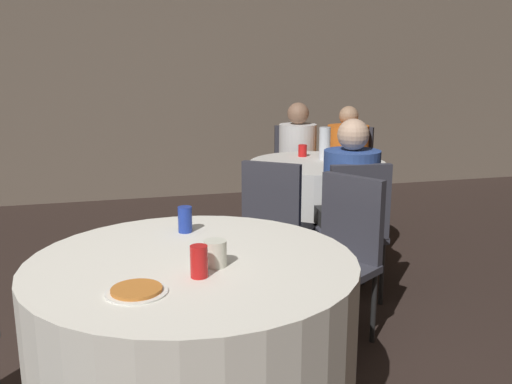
{
  "coord_description": "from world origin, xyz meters",
  "views": [
    {
      "loc": [
        -0.09,
        -2.1,
        1.55
      ],
      "look_at": [
        0.64,
        0.76,
        0.85
      ],
      "focal_mm": 40.0,
      "sensor_mm": 36.0,
      "label": 1
    }
  ],
  "objects_px": {
    "chair_far_southwest": "(276,218)",
    "soda_can_red": "(199,262)",
    "person_blue_shirt": "(347,205)",
    "soda_can_blue": "(185,219)",
    "table_far": "(316,208)",
    "chair_near_northeast": "(342,245)",
    "chair_far_northeast": "(350,167)",
    "person_white_shirt": "(299,164)",
    "pizza_plate_near": "(137,291)",
    "chair_far_north": "(295,166)",
    "person_orange_shirt": "(345,166)",
    "table_near": "(194,345)",
    "chair_far_south": "(355,221)",
    "bottle_far": "(325,143)"
  },
  "relations": [
    {
      "from": "chair_far_north",
      "to": "person_blue_shirt",
      "type": "xyz_separation_m",
      "value": [
        -0.21,
        -1.73,
        0.06
      ]
    },
    {
      "from": "chair_near_northeast",
      "to": "chair_far_south",
      "type": "distance_m",
      "value": 0.51
    },
    {
      "from": "chair_far_south",
      "to": "table_far",
      "type": "bearing_deg",
      "value": 90.0
    },
    {
      "from": "pizza_plate_near",
      "to": "chair_near_northeast",
      "type": "bearing_deg",
      "value": 37.33
    },
    {
      "from": "table_near",
      "to": "chair_near_northeast",
      "type": "height_order",
      "value": "chair_near_northeast"
    },
    {
      "from": "chair_far_northeast",
      "to": "pizza_plate_near",
      "type": "height_order",
      "value": "chair_far_northeast"
    },
    {
      "from": "table_far",
      "to": "chair_far_northeast",
      "type": "bearing_deg",
      "value": 50.73
    },
    {
      "from": "chair_far_northeast",
      "to": "soda_can_red",
      "type": "xyz_separation_m",
      "value": [
        -1.87,
        -2.9,
        0.27
      ]
    },
    {
      "from": "table_near",
      "to": "bottle_far",
      "type": "height_order",
      "value": "bottle_far"
    },
    {
      "from": "table_far",
      "to": "chair_far_north",
      "type": "relative_size",
      "value": 1.16
    },
    {
      "from": "chair_far_northeast",
      "to": "soda_can_red",
      "type": "height_order",
      "value": "chair_far_northeast"
    },
    {
      "from": "bottle_far",
      "to": "person_orange_shirt",
      "type": "bearing_deg",
      "value": 51.99
    },
    {
      "from": "table_near",
      "to": "soda_can_red",
      "type": "relative_size",
      "value": 11.04
    },
    {
      "from": "person_white_shirt",
      "to": "chair_near_northeast",
      "type": "bearing_deg",
      "value": 85.79
    },
    {
      "from": "chair_near_northeast",
      "to": "chair_far_north",
      "type": "xyz_separation_m",
      "value": [
        0.49,
        2.33,
        0.0
      ]
    },
    {
      "from": "soda_can_blue",
      "to": "chair_near_northeast",
      "type": "bearing_deg",
      "value": 12.91
    },
    {
      "from": "table_far",
      "to": "bottle_far",
      "type": "height_order",
      "value": "bottle_far"
    },
    {
      "from": "chair_far_northeast",
      "to": "soda_can_blue",
      "type": "relative_size",
      "value": 7.57
    },
    {
      "from": "person_blue_shirt",
      "to": "pizza_plate_near",
      "type": "distance_m",
      "value": 2.05
    },
    {
      "from": "person_white_shirt",
      "to": "bottle_far",
      "type": "bearing_deg",
      "value": 96.69
    },
    {
      "from": "table_far",
      "to": "soda_can_red",
      "type": "bearing_deg",
      "value": -120.38
    },
    {
      "from": "table_near",
      "to": "chair_far_south",
      "type": "height_order",
      "value": "chair_far_south"
    },
    {
      "from": "chair_far_north",
      "to": "person_blue_shirt",
      "type": "relative_size",
      "value": 0.78
    },
    {
      "from": "chair_far_south",
      "to": "chair_near_northeast",
      "type": "bearing_deg",
      "value": -115.72
    },
    {
      "from": "person_white_shirt",
      "to": "pizza_plate_near",
      "type": "relative_size",
      "value": 5.26
    },
    {
      "from": "pizza_plate_near",
      "to": "bottle_far",
      "type": "bearing_deg",
      "value": 55.77
    },
    {
      "from": "table_far",
      "to": "pizza_plate_near",
      "type": "relative_size",
      "value": 4.88
    },
    {
      "from": "table_near",
      "to": "table_far",
      "type": "bearing_deg",
      "value": 57.31
    },
    {
      "from": "chair_far_north",
      "to": "person_white_shirt",
      "type": "height_order",
      "value": "person_white_shirt"
    },
    {
      "from": "chair_far_southwest",
      "to": "chair_far_north",
      "type": "relative_size",
      "value": 1.0
    },
    {
      "from": "chair_far_northeast",
      "to": "person_orange_shirt",
      "type": "relative_size",
      "value": 0.82
    },
    {
      "from": "table_near",
      "to": "chair_far_southwest",
      "type": "distance_m",
      "value": 1.42
    },
    {
      "from": "person_white_shirt",
      "to": "chair_far_northeast",
      "type": "bearing_deg",
      "value": -177.2
    },
    {
      "from": "chair_near_northeast",
      "to": "chair_far_southwest",
      "type": "height_order",
      "value": "same"
    },
    {
      "from": "chair_far_northeast",
      "to": "chair_far_southwest",
      "type": "distance_m",
      "value": 1.9
    },
    {
      "from": "table_far",
      "to": "chair_near_northeast",
      "type": "bearing_deg",
      "value": -104.6
    },
    {
      "from": "chair_near_northeast",
      "to": "chair_far_northeast",
      "type": "xyz_separation_m",
      "value": [
        0.96,
        2.12,
        0.0
      ]
    },
    {
      "from": "table_near",
      "to": "chair_far_southwest",
      "type": "xyz_separation_m",
      "value": [
        0.71,
        1.21,
        0.17
      ]
    },
    {
      "from": "chair_near_northeast",
      "to": "chair_far_northeast",
      "type": "relative_size",
      "value": 1.0
    },
    {
      "from": "table_near",
      "to": "soda_can_blue",
      "type": "xyz_separation_m",
      "value": [
        0.03,
        0.39,
        0.44
      ]
    },
    {
      "from": "chair_far_southwest",
      "to": "soda_can_red",
      "type": "xyz_separation_m",
      "value": [
        -0.71,
        -1.4,
        0.27
      ]
    },
    {
      "from": "person_blue_shirt",
      "to": "soda_can_blue",
      "type": "xyz_separation_m",
      "value": [
        -1.17,
        -0.8,
        0.21
      ]
    },
    {
      "from": "table_near",
      "to": "person_white_shirt",
      "type": "relative_size",
      "value": 1.17
    },
    {
      "from": "chair_far_north",
      "to": "person_orange_shirt",
      "type": "bearing_deg",
      "value": 146.48
    },
    {
      "from": "chair_far_northeast",
      "to": "soda_can_blue",
      "type": "bearing_deg",
      "value": 90.78
    },
    {
      "from": "person_orange_shirt",
      "to": "bottle_far",
      "type": "xyz_separation_m",
      "value": [
        -0.41,
        -0.52,
        0.3
      ]
    },
    {
      "from": "person_blue_shirt",
      "to": "soda_can_red",
      "type": "bearing_deg",
      "value": -125.27
    },
    {
      "from": "chair_far_northeast",
      "to": "soda_can_red",
      "type": "bearing_deg",
      "value": 96.44
    },
    {
      "from": "chair_far_south",
      "to": "pizza_plate_near",
      "type": "xyz_separation_m",
      "value": [
        -1.41,
        -1.31,
        0.21
      ]
    },
    {
      "from": "person_blue_shirt",
      "to": "pizza_plate_near",
      "type": "relative_size",
      "value": 5.39
    }
  ]
}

